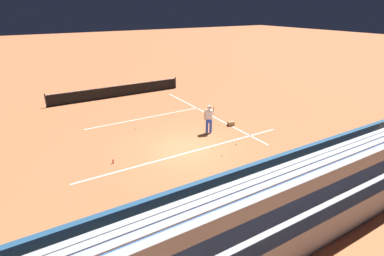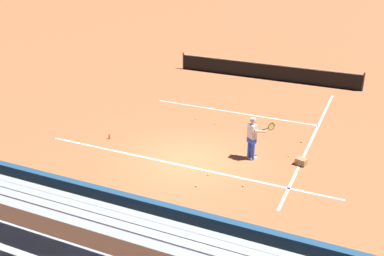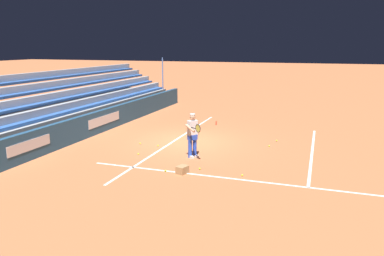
{
  "view_description": "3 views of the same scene",
  "coord_description": "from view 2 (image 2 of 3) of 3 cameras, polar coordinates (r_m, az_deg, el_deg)",
  "views": [
    {
      "loc": [
        -7.15,
        -12.58,
        7.12
      ],
      "look_at": [
        0.98,
        0.96,
        0.64
      ],
      "focal_mm": 28.0,
      "sensor_mm": 36.0,
      "label": 1
    },
    {
      "loc": [
        6.51,
        -14.11,
        8.15
      ],
      "look_at": [
        0.02,
        0.43,
        1.18
      ],
      "focal_mm": 42.0,
      "sensor_mm": 36.0,
      "label": 2
    },
    {
      "loc": [
        15.46,
        5.65,
        4.26
      ],
      "look_at": [
        1.67,
        0.89,
        1.02
      ],
      "focal_mm": 35.0,
      "sensor_mm": 36.0,
      "label": 3
    }
  ],
  "objects": [
    {
      "name": "tennis_ball_far_right",
      "position": [
        19.48,
        13.72,
        -1.72
      ],
      "size": [
        0.07,
        0.07,
        0.07
      ],
      "primitive_type": "sphere",
      "color": "#CCE533",
      "rests_on": "ground"
    },
    {
      "name": "tennis_ball_toward_net",
      "position": [
        18.14,
        12.21,
        -3.54
      ],
      "size": [
        0.07,
        0.07,
        0.07
      ],
      "primitive_type": "sphere",
      "color": "#CCE533",
      "rests_on": "ground"
    },
    {
      "name": "tennis_ball_by_box",
      "position": [
        15.87,
        6.55,
        -7.31
      ],
      "size": [
        0.07,
        0.07,
        0.07
      ],
      "primitive_type": "sphere",
      "color": "#CCE533",
      "rests_on": "ground"
    },
    {
      "name": "court_sideline_white",
      "position": [
        20.01,
        15.03,
        -1.26
      ],
      "size": [
        0.1,
        12.0,
        0.01
      ],
      "primitive_type": "cube",
      "color": "white",
      "rests_on": "ground"
    },
    {
      "name": "court_service_line_white",
      "position": [
        22.21,
        5.28,
        2.01
      ],
      "size": [
        8.22,
        0.1,
        0.01
      ],
      "primitive_type": "cube",
      "color": "white",
      "rests_on": "ground"
    },
    {
      "name": "tennis_ball_on_baseline",
      "position": [
        21.27,
        0.54,
        1.19
      ],
      "size": [
        0.07,
        0.07,
        0.07
      ],
      "primitive_type": "sphere",
      "color": "#CCE533",
      "rests_on": "ground"
    },
    {
      "name": "tennis_ball_far_left",
      "position": [
        15.76,
        0.55,
        -7.37
      ],
      "size": [
        0.07,
        0.07,
        0.07
      ],
      "primitive_type": "sphere",
      "color": "#CCE533",
      "rests_on": "ground"
    },
    {
      "name": "tennis_ball_near_player",
      "position": [
        17.13,
        13.36,
        -5.37
      ],
      "size": [
        0.07,
        0.07,
        0.07
      ],
      "primitive_type": "sphere",
      "color": "#CCE533",
      "rests_on": "ground"
    },
    {
      "name": "tennis_net",
      "position": [
        27.47,
        9.43,
        7.13
      ],
      "size": [
        11.09,
        0.09,
        1.07
      ],
      "color": "#33383D",
      "rests_on": "ground"
    },
    {
      "name": "water_bottle",
      "position": [
        19.54,
        -10.44,
        -1.08
      ],
      "size": [
        0.07,
        0.07,
        0.22
      ],
      "primitive_type": "cylinder",
      "color": "#EA4C33",
      "rests_on": "ground"
    },
    {
      "name": "tennis_ball_stray_back",
      "position": [
        20.74,
        3.02,
        0.55
      ],
      "size": [
        0.07,
        0.07,
        0.07
      ],
      "primitive_type": "sphere",
      "color": "#CCE533",
      "rests_on": "ground"
    },
    {
      "name": "bleacher_stand",
      "position": [
        12.23,
        -14.61,
        -14.44
      ],
      "size": [
        20.19,
        3.2,
        3.4
      ],
      "color": "#9EA3A8",
      "rests_on": "ground"
    },
    {
      "name": "tennis_ball_midcourt",
      "position": [
        16.45,
        2.09,
        -5.95
      ],
      "size": [
        0.07,
        0.07,
        0.07
      ],
      "primitive_type": "sphere",
      "color": "#CCE533",
      "rests_on": "ground"
    },
    {
      "name": "tennis_player",
      "position": [
        17.4,
        7.68,
        -1.24
      ],
      "size": [
        0.97,
        0.81,
        1.71
      ],
      "color": "blue",
      "rests_on": "ground"
    },
    {
      "name": "ground_plane",
      "position": [
        17.55,
        -0.64,
        -4.04
      ],
      "size": [
        160.0,
        160.0,
        0.0
      ],
      "primitive_type": "plane",
      "color": "#B7663D"
    },
    {
      "name": "ball_box_cardboard",
      "position": [
        17.62,
        13.69,
        -4.18
      ],
      "size": [
        0.47,
        0.4,
        0.26
      ],
      "primitive_type": "cube",
      "rotation": [
        0.0,
        0.0,
        -0.27
      ],
      "color": "#A87F51",
      "rests_on": "ground"
    },
    {
      "name": "court_baseline_white",
      "position": [
        17.15,
        -1.34,
        -4.74
      ],
      "size": [
        12.0,
        0.1,
        0.01
      ],
      "primitive_type": "cube",
      "color": "white",
      "rests_on": "ground"
    },
    {
      "name": "back_wall_sponsor_board",
      "position": [
        13.79,
        -8.79,
        -10.15
      ],
      "size": [
        21.26,
        0.25,
        1.1
      ],
      "color": "navy",
      "rests_on": "ground"
    }
  ]
}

